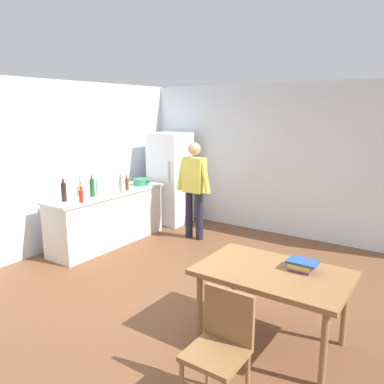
# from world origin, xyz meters

# --- Properties ---
(ground_plane) EXTENTS (14.00, 14.00, 0.00)m
(ground_plane) POSITION_xyz_m (0.00, 0.00, 0.00)
(ground_plane) COLOR brown
(wall_back) EXTENTS (6.40, 0.12, 2.70)m
(wall_back) POSITION_xyz_m (0.00, 3.00, 1.35)
(wall_back) COLOR silver
(wall_back) RESTS_ON ground_plane
(wall_left) EXTENTS (0.12, 5.60, 2.70)m
(wall_left) POSITION_xyz_m (-2.60, 0.20, 1.35)
(wall_left) COLOR silver
(wall_left) RESTS_ON ground_plane
(kitchen_counter) EXTENTS (0.64, 2.20, 0.90)m
(kitchen_counter) POSITION_xyz_m (-2.00, 0.80, 0.45)
(kitchen_counter) COLOR beige
(kitchen_counter) RESTS_ON ground_plane
(refrigerator) EXTENTS (0.70, 0.67, 1.80)m
(refrigerator) POSITION_xyz_m (-1.90, 2.40, 0.90)
(refrigerator) COLOR white
(refrigerator) RESTS_ON ground_plane
(person) EXTENTS (0.70, 0.22, 1.70)m
(person) POSITION_xyz_m (-0.95, 1.85, 0.98)
(person) COLOR #1E1E2D
(person) RESTS_ON ground_plane
(dining_table) EXTENTS (1.40, 0.90, 0.75)m
(dining_table) POSITION_xyz_m (1.40, -0.30, 0.67)
(dining_table) COLOR olive
(dining_table) RESTS_ON ground_plane
(chair) EXTENTS (0.42, 0.42, 0.91)m
(chair) POSITION_xyz_m (1.40, -1.27, 0.53)
(chair) COLOR olive
(chair) RESTS_ON ground_plane
(cooking_pot) EXTENTS (0.40, 0.28, 0.12)m
(cooking_pot) POSITION_xyz_m (-1.92, 1.56, 0.96)
(cooking_pot) COLOR #2D845B
(cooking_pot) RESTS_ON kitchen_counter
(utensil_jar) EXTENTS (0.11, 0.11, 0.32)m
(utensil_jar) POSITION_xyz_m (-2.18, 0.40, 0.98)
(utensil_jar) COLOR tan
(utensil_jar) RESTS_ON kitchen_counter
(bottle_wine_green) EXTENTS (0.08, 0.08, 0.34)m
(bottle_wine_green) POSITION_xyz_m (-1.93, 0.43, 1.05)
(bottle_wine_green) COLOR #1E5123
(bottle_wine_green) RESTS_ON kitchen_counter
(bottle_sauce_red) EXTENTS (0.06, 0.06, 0.24)m
(bottle_sauce_red) POSITION_xyz_m (-1.76, 0.07, 1.00)
(bottle_sauce_red) COLOR #B22319
(bottle_sauce_red) RESTS_ON kitchen_counter
(bottle_vinegar_tall) EXTENTS (0.06, 0.06, 0.32)m
(bottle_vinegar_tall) POSITION_xyz_m (-1.78, 0.92, 1.04)
(bottle_vinegar_tall) COLOR gray
(bottle_vinegar_tall) RESTS_ON kitchen_counter
(bottle_beer_brown) EXTENTS (0.06, 0.06, 0.26)m
(bottle_beer_brown) POSITION_xyz_m (-1.82, 1.09, 1.01)
(bottle_beer_brown) COLOR #5B3314
(bottle_beer_brown) RESTS_ON kitchen_counter
(bottle_water_clear) EXTENTS (0.07, 0.07, 0.30)m
(bottle_water_clear) POSITION_xyz_m (-1.95, 0.57, 1.03)
(bottle_water_clear) COLOR silver
(bottle_water_clear) RESTS_ON kitchen_counter
(bottle_wine_dark) EXTENTS (0.08, 0.08, 0.34)m
(bottle_wine_dark) POSITION_xyz_m (-2.03, -0.02, 1.05)
(bottle_wine_dark) COLOR black
(bottle_wine_dark) RESTS_ON kitchen_counter
(book_stack) EXTENTS (0.28, 0.21, 0.09)m
(book_stack) POSITION_xyz_m (1.62, -0.14, 0.80)
(book_stack) COLOR #753D7F
(book_stack) RESTS_ON dining_table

